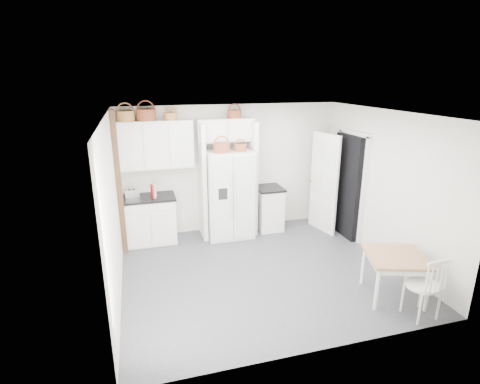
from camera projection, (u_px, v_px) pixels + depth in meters
name	position (u px, v px, depth m)	size (l,w,h in m)	color
floor	(261.00, 271.00, 6.29)	(4.50, 4.50, 0.00)	#333339
ceiling	(264.00, 114.00, 5.52)	(4.50, 4.50, 0.00)	white
wall_back	(231.00, 168.00, 7.74)	(4.50, 4.50, 0.00)	silver
wall_left	(113.00, 211.00, 5.32)	(4.00, 4.00, 0.00)	silver
wall_right	(385.00, 186.00, 6.49)	(4.00, 4.00, 0.00)	silver
refrigerator	(229.00, 194.00, 7.46)	(0.91, 0.73, 1.75)	silver
base_cab_left	(150.00, 220.00, 7.27)	(0.96, 0.61, 0.89)	silver
base_cab_right	(269.00, 209.00, 7.91)	(0.50, 0.60, 0.88)	silver
dining_table	(394.00, 276.00, 5.46)	(0.81, 0.81, 0.67)	#936440
windsor_chair	(423.00, 285.00, 4.98)	(0.46, 0.41, 0.93)	silver
counter_left	(148.00, 198.00, 7.14)	(1.00, 0.65, 0.04)	black
counter_right	(269.00, 188.00, 7.78)	(0.54, 0.64, 0.04)	black
toaster	(132.00, 194.00, 6.99)	(0.25, 0.15, 0.18)	silver
cookbook_red	(152.00, 191.00, 7.04)	(0.04, 0.16, 0.24)	#A81119
cookbook_cream	(155.00, 191.00, 7.06)	(0.03, 0.15, 0.23)	beige
basket_upper_a	(126.00, 116.00, 6.73)	(0.32, 0.32, 0.18)	#A0672E
basket_upper_b	(146.00, 115.00, 6.82)	(0.35, 0.35, 0.21)	brown
basket_upper_c	(170.00, 116.00, 6.94)	(0.24, 0.24, 0.14)	#A0672E
basket_bridge_b	(234.00, 114.00, 7.26)	(0.27, 0.27, 0.15)	brown
basket_fridge_a	(222.00, 148.00, 7.04)	(0.32, 0.32, 0.17)	brown
basket_fridge_b	(240.00, 148.00, 7.15)	(0.24, 0.24, 0.13)	brown
upper_cabinet	(156.00, 145.00, 7.02)	(1.40, 0.34, 0.90)	silver
bridge_cabinet	(225.00, 130.00, 7.30)	(1.12, 0.34, 0.45)	silver
fridge_panel_left	(202.00, 182.00, 7.34)	(0.08, 0.60, 2.30)	silver
fridge_panel_right	(252.00, 178.00, 7.60)	(0.08, 0.60, 2.30)	silver
trim_post	(119.00, 185.00, 6.57)	(0.09, 0.09, 2.60)	#402C1A
doorway_void	(348.00, 186.00, 7.46)	(0.18, 0.85, 2.05)	black
door_slab	(324.00, 183.00, 7.68)	(0.80, 0.04, 2.05)	white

